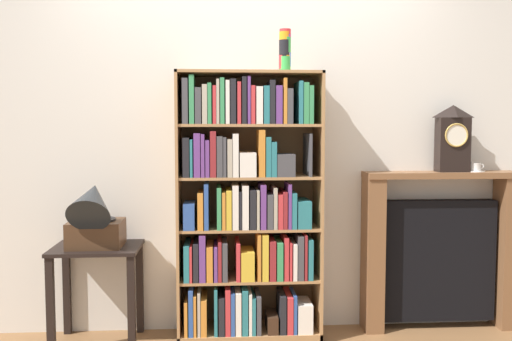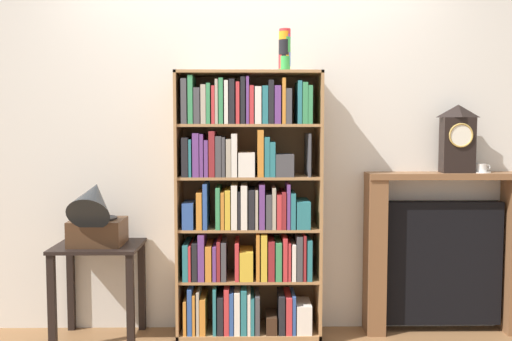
{
  "view_description": "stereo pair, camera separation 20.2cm",
  "coord_description": "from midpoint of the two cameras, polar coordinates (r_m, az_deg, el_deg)",
  "views": [
    {
      "loc": [
        -0.2,
        -3.5,
        1.36
      ],
      "look_at": [
        0.05,
        0.07,
        1.09
      ],
      "focal_mm": 39.46,
      "sensor_mm": 36.0,
      "label": 1
    },
    {
      "loc": [
        -0.0,
        -3.51,
        1.36
      ],
      "look_at": [
        0.05,
        0.07,
        1.09
      ],
      "focal_mm": 39.46,
      "sensor_mm": 36.0,
      "label": 2
    }
  ],
  "objects": [
    {
      "name": "mantel_clock",
      "position": [
        3.93,
        17.94,
        3.12
      ],
      "size": [
        0.21,
        0.12,
        0.44
      ],
      "color": "black",
      "rests_on": "fireplace_mantel"
    },
    {
      "name": "side_table_left",
      "position": [
        3.75,
        -17.33,
        -9.73
      ],
      "size": [
        0.54,
        0.43,
        0.62
      ],
      "color": "black",
      "rests_on": "ground"
    },
    {
      "name": "wall_back",
      "position": [
        3.8,
        0.11,
        3.44
      ],
      "size": [
        4.83,
        0.08,
        2.6
      ],
      "primitive_type": "cube",
      "color": "silver",
      "rests_on": "ground"
    },
    {
      "name": "cup_stack",
      "position": [
        3.59,
        1.31,
        12.07
      ],
      "size": [
        0.08,
        0.08,
        0.26
      ],
      "color": "green",
      "rests_on": "bookshelf"
    },
    {
      "name": "gramophone",
      "position": [
        3.62,
        -17.66,
        -4.4
      ],
      "size": [
        0.33,
        0.43,
        0.49
      ],
      "color": "#472D1C",
      "rests_on": "side_table_left"
    },
    {
      "name": "bookshelf",
      "position": [
        3.61,
        -2.6,
        -4.32
      ],
      "size": [
        0.91,
        0.34,
        1.71
      ],
      "color": "#A87A4C",
      "rests_on": "ground"
    },
    {
      "name": "teacup_with_saucer",
      "position": [
        4.0,
        19.89,
        0.26
      ],
      "size": [
        0.14,
        0.14,
        0.06
      ],
      "color": "white",
      "rests_on": "fireplace_mantel"
    },
    {
      "name": "fireplace_mantel",
      "position": [
        4.01,
        16.69,
        -7.87
      ],
      "size": [
        1.04,
        0.21,
        1.07
      ],
      "color": "brown",
      "rests_on": "ground"
    }
  ]
}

